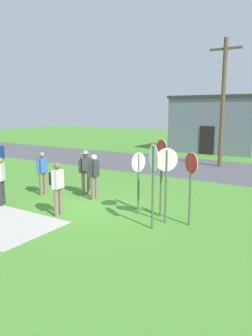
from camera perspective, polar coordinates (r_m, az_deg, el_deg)
ground_plane at (r=11.17m, az=-6.04°, el=-6.86°), size 80.00×80.00×0.00m
street_asphalt at (r=18.94m, az=11.20°, el=0.20°), size 60.00×6.40×0.01m
concrete_path at (r=10.14m, az=-21.19°, el=-9.35°), size 3.20×2.40×0.01m
building_background at (r=26.03m, az=15.65°, el=7.59°), size 6.56×3.81×4.35m
utility_pole at (r=19.26m, az=16.98°, el=11.43°), size 1.80×0.24×7.22m
stop_sign_center_cluster at (r=9.76m, az=6.35°, el=0.47°), size 0.55×0.37×2.44m
stop_sign_leaning_right at (r=9.18m, az=11.53°, el=-1.59°), size 0.52×0.38×2.15m
stop_sign_rear_left at (r=8.72m, az=4.92°, el=-0.63°), size 0.55×0.53×2.41m
stop_sign_leaning_left at (r=9.27m, az=7.23°, el=-0.88°), size 0.49×0.49×2.23m
stop_sign_rear_right at (r=10.02m, az=2.23°, el=-0.99°), size 0.17×0.60×2.00m
person_on_left at (r=11.81m, az=-5.69°, el=-1.14°), size 0.25×0.57×1.69m
person_near_signs at (r=12.85m, az=-14.74°, el=-0.49°), size 0.25×0.57×1.69m
person_holding_notes at (r=10.21m, az=-12.22°, el=-3.00°), size 0.38×0.57×1.69m
person_with_sunhat at (r=11.90m, az=-21.56°, el=-1.74°), size 0.38×0.49×1.69m
person_in_dark_shirt at (r=12.55m, az=-7.27°, el=-0.21°), size 0.46×0.50×1.74m
info_panel_leftmost at (r=15.63m, az=-21.70°, el=1.85°), size 0.60×0.11×1.70m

